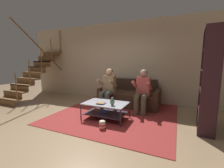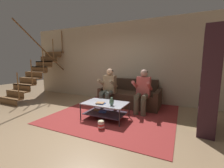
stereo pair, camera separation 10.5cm
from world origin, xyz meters
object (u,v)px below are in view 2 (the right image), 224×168
(person_seated_right, at_px, (143,89))
(vase, at_px, (112,102))
(book_stack, at_px, (100,103))
(bookshelf, at_px, (210,93))
(couch, at_px, (130,97))
(person_seated_left, at_px, (108,87))
(popcorn_tub, at_px, (101,125))
(coffee_table, at_px, (105,108))

(person_seated_right, bearing_deg, vase, -115.19)
(book_stack, height_order, bookshelf, bookshelf)
(couch, xyz_separation_m, bookshelf, (2.10, -1.04, 0.51))
(person_seated_left, xyz_separation_m, person_seated_right, (1.10, -0.00, -0.00))
(book_stack, bearing_deg, vase, -2.92)
(person_seated_left, bearing_deg, couch, 46.42)
(book_stack, xyz_separation_m, popcorn_tub, (0.27, -0.44, -0.34))
(couch, distance_m, book_stack, 1.62)
(person_seated_left, bearing_deg, book_stack, -73.98)
(couch, bearing_deg, popcorn_tub, -89.70)
(vase, bearing_deg, bookshelf, 15.54)
(coffee_table, bearing_deg, couch, 82.02)
(book_stack, bearing_deg, person_seated_left, 106.02)
(couch, relative_size, person_seated_right, 1.57)
(person_seated_right, xyz_separation_m, vase, (-0.49, -1.03, -0.17))
(couch, xyz_separation_m, person_seated_left, (-0.55, -0.58, 0.39))
(person_seated_left, relative_size, bookshelf, 0.59)
(book_stack, bearing_deg, popcorn_tub, -58.99)
(vase, xyz_separation_m, book_stack, (-0.32, 0.02, -0.08))
(vase, bearing_deg, person_seated_right, 64.81)
(couch, height_order, book_stack, couch)
(person_seated_right, bearing_deg, person_seated_left, 179.98)
(bookshelf, bearing_deg, couch, 153.61)
(person_seated_right, bearing_deg, popcorn_tub, -110.19)
(vase, bearing_deg, book_stack, 177.08)
(vase, distance_m, bookshelf, 2.14)
(person_seated_left, bearing_deg, coffee_table, -68.55)
(vase, xyz_separation_m, popcorn_tub, (-0.05, -0.43, -0.42))
(couch, height_order, person_seated_right, person_seated_right)
(coffee_table, relative_size, book_stack, 4.71)
(couch, relative_size, coffee_table, 1.77)
(person_seated_left, xyz_separation_m, popcorn_tub, (0.56, -1.46, -0.58))
(book_stack, xyz_separation_m, bookshelf, (2.36, 0.55, 0.36))
(couch, xyz_separation_m, coffee_table, (-0.20, -1.45, -0.01))
(popcorn_tub, bearing_deg, couch, 90.30)
(coffee_table, distance_m, popcorn_tub, 0.65)
(couch, xyz_separation_m, book_stack, (-0.26, -1.59, 0.15))
(person_seated_left, height_order, person_seated_right, person_seated_left)
(couch, bearing_deg, person_seated_left, -133.58)
(person_seated_left, bearing_deg, vase, -59.49)
(coffee_table, bearing_deg, bookshelf, 10.08)
(couch, height_order, person_seated_left, person_seated_left)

